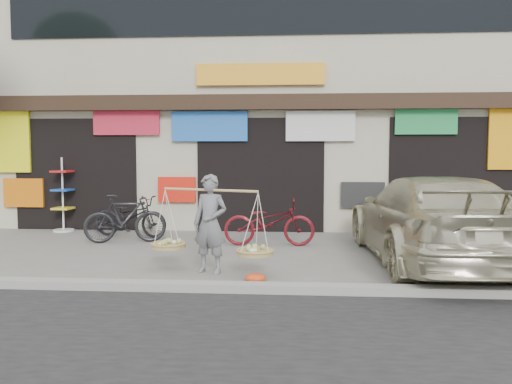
# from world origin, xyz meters

# --- Properties ---
(ground) EXTENTS (70.00, 70.00, 0.00)m
(ground) POSITION_xyz_m (0.00, 0.00, 0.00)
(ground) COLOR slate
(ground) RESTS_ON ground
(kerb) EXTENTS (70.00, 0.25, 0.12)m
(kerb) POSITION_xyz_m (0.00, -2.00, 0.06)
(kerb) COLOR gray
(kerb) RESTS_ON ground
(shophouse_block) EXTENTS (14.00, 6.32, 7.00)m
(shophouse_block) POSITION_xyz_m (-0.00, 6.42, 3.45)
(shophouse_block) COLOR #B9B196
(shophouse_block) RESTS_ON ground
(street_vendor) EXTENTS (2.03, 1.04, 1.57)m
(street_vendor) POSITION_xyz_m (-0.50, -0.88, 0.72)
(street_vendor) COLOR slate
(street_vendor) RESTS_ON ground
(bike_0) EXTENTS (1.84, 0.93, 0.92)m
(bike_0) POSITION_xyz_m (-2.85, 2.49, 0.46)
(bike_0) COLOR black
(bike_0) RESTS_ON ground
(bike_1) EXTENTS (1.76, 0.86, 1.02)m
(bike_1) POSITION_xyz_m (-2.73, 1.72, 0.51)
(bike_1) COLOR black
(bike_1) RESTS_ON ground
(bike_2) EXTENTS (1.86, 0.70, 0.97)m
(bike_2) POSITION_xyz_m (0.31, 1.61, 0.48)
(bike_2) COLOR maroon
(bike_2) RESTS_ON ground
(suv) EXTENTS (2.38, 5.32, 1.52)m
(suv) POSITION_xyz_m (3.17, 0.17, 0.76)
(suv) COLOR beige
(suv) RESTS_ON ground
(display_rack) EXTENTS (0.49, 0.49, 1.77)m
(display_rack) POSITION_xyz_m (-4.71, 3.17, 0.71)
(display_rack) COLOR silver
(display_rack) RESTS_ON ground
(red_bag) EXTENTS (0.31, 0.25, 0.14)m
(red_bag) POSITION_xyz_m (0.26, -1.48, 0.07)
(red_bag) COLOR #EC4316
(red_bag) RESTS_ON ground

